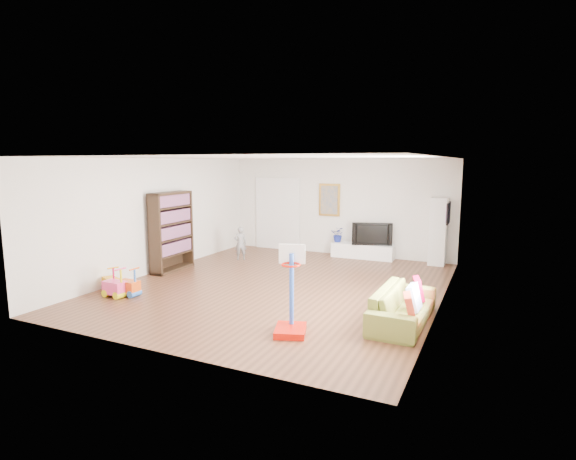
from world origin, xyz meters
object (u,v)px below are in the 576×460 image
at_px(bookshelf, 172,231).
at_px(basketball_hoop, 291,291).
at_px(sofa, 403,306).
at_px(media_console, 363,251).

relative_size(bookshelf, basketball_hoop, 1.39).
bearing_deg(sofa, bookshelf, 78.59).
bearing_deg(bookshelf, sofa, -15.05).
bearing_deg(bookshelf, basketball_hoop, -32.67).
relative_size(media_console, bookshelf, 0.89).
height_order(bookshelf, sofa, bookshelf).
bearing_deg(sofa, media_console, 24.42).
xyz_separation_m(media_console, bookshelf, (-3.82, -3.31, 0.76)).
relative_size(sofa, basketball_hoop, 1.43).
xyz_separation_m(bookshelf, sofa, (5.80, -1.30, -0.67)).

